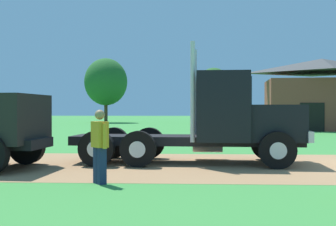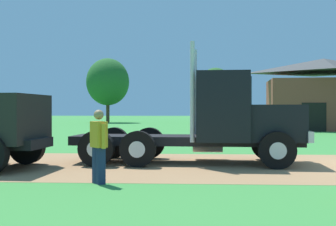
{
  "view_description": "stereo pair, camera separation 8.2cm",
  "coord_description": "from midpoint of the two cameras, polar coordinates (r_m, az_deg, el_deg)",
  "views": [
    {
      "loc": [
        -5.87,
        -13.3,
        1.71
      ],
      "look_at": [
        -6.59,
        1.03,
        1.58
      ],
      "focal_mm": 46.9,
      "sensor_mm": 36.0,
      "label": 1
    },
    {
      "loc": [
        -5.79,
        -13.3,
        1.71
      ],
      "look_at": [
        -6.59,
        1.03,
        1.58
      ],
      "focal_mm": 46.9,
      "sensor_mm": 36.0,
      "label": 2
    }
  ],
  "objects": [
    {
      "name": "tree_left",
      "position": [
        56.62,
        -7.8,
        4.02
      ],
      "size": [
        5.46,
        5.46,
        8.21
      ],
      "color": "#513823",
      "rests_on": "ground_plane"
    },
    {
      "name": "visitor_by_barrel",
      "position": [
        10.17,
        -8.76,
        -4.0
      ],
      "size": [
        0.45,
        0.5,
        1.69
      ],
      "color": "gold",
      "rests_on": "ground_plane"
    },
    {
      "name": "truck_foreground_white",
      "position": [
        13.91,
        7.06,
        -1.14
      ],
      "size": [
        7.39,
        2.94,
        3.72
      ],
      "color": "black",
      "rests_on": "ground_plane"
    },
    {
      "name": "shed_building",
      "position": [
        38.16,
        19.63,
        2.14
      ],
      "size": [
        9.64,
        6.75,
        5.86
      ],
      "color": "brown",
      "rests_on": "ground_plane"
    },
    {
      "name": "tree_mid",
      "position": [
        55.29,
        6.24,
        3.41
      ],
      "size": [
        4.29,
        4.29,
        6.9
      ],
      "color": "#513823",
      "rests_on": "ground_plane"
    }
  ]
}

